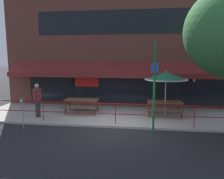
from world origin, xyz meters
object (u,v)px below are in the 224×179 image
pedestrian_walking (37,98)px  patio_umbrella_centre (166,76)px  picnic_table_left (82,102)px  parking_meter_near (22,103)px  street_sign_pole (154,87)px  picnic_table_centre (165,104)px

pedestrian_walking → patio_umbrella_centre: bearing=8.6°
picnic_table_left → patio_umbrella_centre: size_ratio=0.76×
parking_meter_near → street_sign_pole: street_sign_pole is taller
picnic_table_centre → parking_meter_near: parking_meter_near is taller
picnic_table_left → parking_meter_near: size_ratio=1.27×
picnic_table_left → street_sign_pole: (3.71, -2.49, 1.23)m
picnic_table_centre → parking_meter_near: 6.89m
picnic_table_left → patio_umbrella_centre: 4.66m
picnic_table_left → picnic_table_centre: bearing=0.1°
street_sign_pole → picnic_table_centre: bearing=74.2°
picnic_table_left → parking_meter_near: parking_meter_near is taller
street_sign_pole → parking_meter_near: bearing=-179.1°
patio_umbrella_centre → pedestrian_walking: patio_umbrella_centre is taller
picnic_table_left → parking_meter_near: 3.27m
pedestrian_walking → parking_meter_near: pedestrian_walking is taller
parking_meter_near → picnic_table_left: bearing=52.9°
patio_umbrella_centre → pedestrian_walking: 6.61m
patio_umbrella_centre → parking_meter_near: size_ratio=1.67×
picnic_table_centre → parking_meter_near: size_ratio=1.27×
pedestrian_walking → parking_meter_near: bearing=-87.3°
picnic_table_left → pedestrian_walking: pedestrian_walking is taller
picnic_table_centre → patio_umbrella_centre: 1.48m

